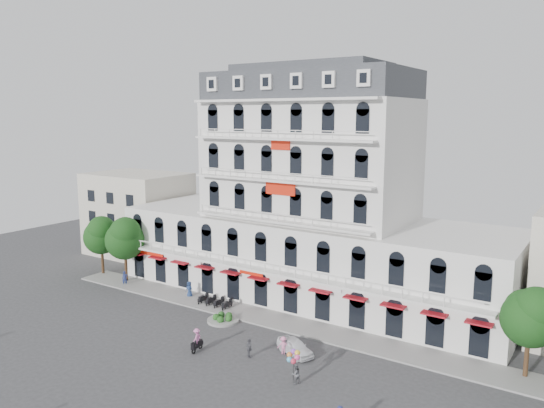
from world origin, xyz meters
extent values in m
plane|color=#38383A|center=(0.00, 0.00, 0.00)|extent=(120.00, 120.00, 0.00)
cube|color=gray|center=(0.00, 9.00, 0.08)|extent=(53.00, 4.00, 0.16)
cube|color=silver|center=(0.00, 18.00, 4.50)|extent=(45.00, 14.00, 9.00)
cube|color=silver|center=(0.00, 18.00, 15.50)|extent=(22.00, 12.00, 13.00)
cube|color=#2D3035|center=(0.00, 18.00, 23.50)|extent=(21.56, 11.76, 3.00)
cube|color=#2D3035|center=(0.00, 18.00, 25.40)|extent=(15.84, 8.64, 0.80)
cube|color=#A61420|center=(0.00, 10.50, 3.50)|extent=(40.50, 1.00, 0.15)
cube|color=#B51D0B|center=(0.00, 11.88, 13.00)|extent=(3.50, 0.10, 1.40)
cube|color=beige|center=(-30.00, 20.00, 6.00)|extent=(14.00, 10.00, 12.00)
cylinder|color=gray|center=(-3.00, 6.00, 0.12)|extent=(3.20, 3.20, 0.24)
cylinder|color=black|center=(-3.00, 6.00, 0.90)|extent=(0.08, 0.08, 1.40)
sphere|color=#26521B|center=(-2.30, 6.00, 0.45)|extent=(0.70, 0.70, 0.70)
sphere|color=#26521B|center=(-2.78, 6.66, 0.45)|extent=(0.70, 0.70, 0.70)
sphere|color=#26521B|center=(-3.56, 6.42, 0.45)|extent=(0.70, 0.70, 0.70)
sphere|color=#26521B|center=(-3.57, 5.60, 0.45)|extent=(0.70, 0.70, 0.70)
sphere|color=#26521B|center=(-2.80, 5.33, 0.45)|extent=(0.70, 0.70, 0.70)
cylinder|color=#382314|center=(-26.00, 10.00, 1.76)|extent=(0.36, 0.36, 3.52)
sphere|color=#123912|center=(-26.00, 10.00, 4.96)|extent=(4.48, 4.48, 4.48)
sphere|color=#123912|center=(-25.50, 9.70, 6.00)|extent=(3.52, 3.52, 3.52)
sphere|color=#123912|center=(-26.40, 10.30, 5.60)|extent=(3.20, 3.20, 3.20)
cylinder|color=#382314|center=(-21.00, 9.50, 1.87)|extent=(0.36, 0.36, 3.74)
sphere|color=#123912|center=(-21.00, 9.50, 5.27)|extent=(4.76, 4.76, 4.76)
sphere|color=#123912|center=(-20.50, 9.20, 6.38)|extent=(3.74, 3.74, 3.74)
sphere|color=#123912|center=(-21.40, 9.80, 5.95)|extent=(3.40, 3.40, 3.40)
cylinder|color=#382314|center=(24.00, 10.00, 1.72)|extent=(0.36, 0.36, 3.43)
sphere|color=#123912|center=(24.00, 10.00, 4.84)|extent=(4.37, 4.37, 4.37)
sphere|color=#123912|center=(24.50, 9.70, 5.85)|extent=(3.43, 3.43, 3.43)
sphere|color=#123912|center=(23.60, 10.30, 5.46)|extent=(3.12, 3.12, 3.12)
imported|color=white|center=(6.78, 3.66, 0.68)|extent=(4.29, 3.14, 1.36)
cube|color=black|center=(-0.67, -0.55, 0.55)|extent=(0.57, 1.54, 0.35)
torus|color=black|center=(-0.59, -1.09, 0.28)|extent=(0.21, 0.61, 0.60)
torus|color=black|center=(-0.76, 0.00, 0.28)|extent=(0.21, 0.61, 0.60)
imported|color=pink|center=(-0.67, -0.55, 1.27)|extent=(0.76, 1.13, 1.63)
imported|color=navy|center=(-10.65, 9.50, 0.93)|extent=(0.93, 0.63, 1.86)
imported|color=#53535A|center=(3.82, 0.99, 0.84)|extent=(1.05, 0.84, 1.67)
imported|color=pink|center=(5.89, 3.15, 0.78)|extent=(1.16, 1.04, 1.56)
imported|color=navy|center=(-20.00, 8.37, 0.89)|extent=(0.74, 0.78, 1.79)
imported|color=slate|center=(9.42, -0.67, 0.80)|extent=(0.86, 0.95, 1.61)
cylinder|color=black|center=(9.02, -0.37, 1.00)|extent=(0.04, 0.04, 2.00)
sphere|color=#E54C99|center=(9.37, -0.37, 2.00)|extent=(0.44, 0.44, 0.44)
sphere|color=yellow|center=(9.19, -0.06, 2.21)|extent=(0.44, 0.44, 0.44)
sphere|color=#994CD8|center=(8.84, -0.07, 2.23)|extent=(0.44, 0.44, 0.44)
sphere|color=orange|center=(8.67, -0.37, 2.04)|extent=(0.44, 0.44, 0.44)
sphere|color=#4CB2E5|center=(8.85, -0.67, 1.81)|extent=(0.44, 0.44, 0.44)
sphere|color=#D8334C|center=(9.20, -0.67, 1.76)|extent=(0.44, 0.44, 0.44)
camera|label=1|loc=(28.69, -33.28, 20.35)|focal=35.00mm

